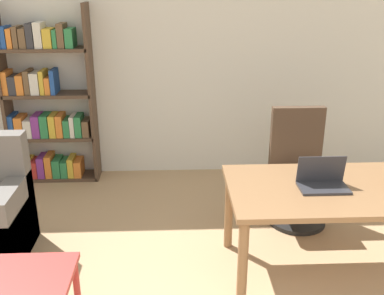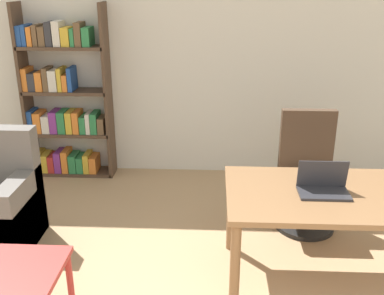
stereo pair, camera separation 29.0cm
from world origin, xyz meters
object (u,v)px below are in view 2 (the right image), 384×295
at_px(desk, 342,204).
at_px(side_table_blue, 4,281).
at_px(laptop, 323,186).
at_px(bookshelf, 63,103).
at_px(office_chair, 307,176).

height_order(desk, side_table_blue, desk).
bearing_deg(laptop, bookshelf, 142.73).
relative_size(office_chair, bookshelf, 0.55).
xyz_separation_m(office_chair, bookshelf, (-2.55, 1.03, 0.38)).
distance_m(laptop, bookshelf, 3.11).
bearing_deg(office_chair, laptop, -94.89).
height_order(side_table_blue, bookshelf, bookshelf).
bearing_deg(desk, bookshelf, 144.35).
xyz_separation_m(desk, side_table_blue, (-2.19, -0.74, -0.19)).
bearing_deg(side_table_blue, bookshelf, 99.46).
bearing_deg(bookshelf, desk, -35.65).
height_order(office_chair, side_table_blue, office_chair).
bearing_deg(bookshelf, laptop, -37.27).
distance_m(office_chair, bookshelf, 2.77).
relative_size(laptop, side_table_blue, 0.51).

